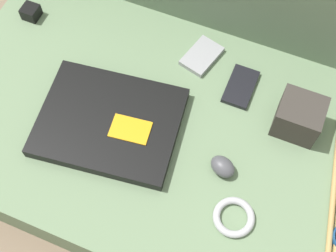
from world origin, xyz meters
TOP-DOWN VIEW (x-y plane):
  - ground_plane at (0.00, 0.00)m, footprint 8.00×8.00m
  - couch_seat at (0.00, 0.00)m, footprint 1.11×0.64m
  - laptop at (-0.13, -0.04)m, footprint 0.35×0.29m
  - computer_mouse at (0.15, -0.05)m, footprint 0.07×0.06m
  - phone_silver at (0.12, 0.17)m, footprint 0.06×0.11m
  - phone_black at (0.00, 0.22)m, footprint 0.09×0.12m
  - camera_pouch at (0.27, 0.12)m, footprint 0.10×0.09m
  - charger_brick at (-0.47, 0.18)m, footprint 0.04×0.04m
  - cable_coil at (0.21, -0.14)m, footprint 0.09×0.09m

SIDE VIEW (x-z plane):
  - ground_plane at x=0.00m, z-range 0.00..0.00m
  - couch_seat at x=0.00m, z-range 0.00..0.14m
  - phone_silver at x=0.12m, z-range 0.14..0.15m
  - phone_black at x=0.00m, z-range 0.14..0.16m
  - cable_coil at x=0.21m, z-range 0.14..0.16m
  - laptop at x=-0.13m, z-range 0.14..0.17m
  - charger_brick at x=-0.47m, z-range 0.14..0.18m
  - computer_mouse at x=0.15m, z-range 0.14..0.18m
  - camera_pouch at x=0.27m, z-range 0.14..0.23m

